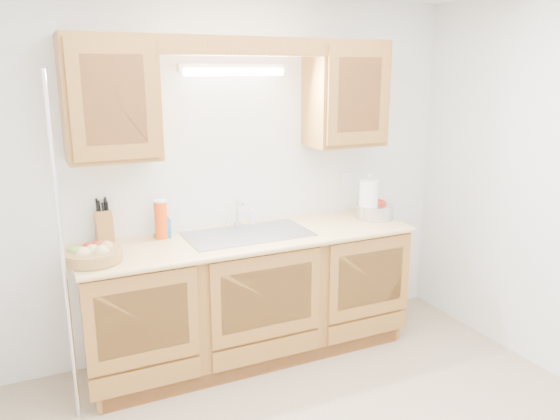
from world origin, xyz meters
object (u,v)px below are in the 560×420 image
paper_towel (368,201)px  apple_bowl (375,210)px  knife_block (104,226)px  fruit_basket (93,254)px

paper_towel → apple_bowl: (0.07, 0.01, -0.08)m
knife_block → paper_towel: paper_towel is taller
paper_towel → apple_bowl: paper_towel is taller
knife_block → apple_bowl: 1.96m
knife_block → paper_towel: size_ratio=0.86×
apple_bowl → paper_towel: bearing=-169.5°
fruit_basket → apple_bowl: bearing=2.9°
knife_block → fruit_basket: bearing=-109.0°
fruit_basket → paper_towel: bearing=2.6°
knife_block → apple_bowl: (1.94, -0.25, -0.05)m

